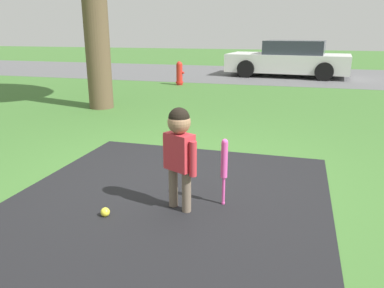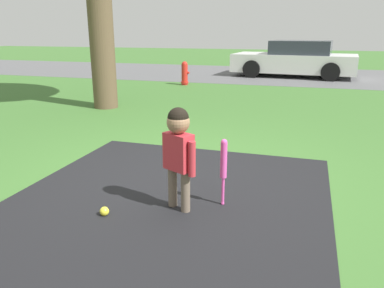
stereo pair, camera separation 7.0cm
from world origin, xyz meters
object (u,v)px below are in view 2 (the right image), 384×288
Objects in this scene: baseball_bat at (224,163)px; fire_hydrant at (185,73)px; parked_car at (295,60)px; sports_ball at (104,211)px; child at (178,145)px.

fire_hydrant is at bearing 110.80° from baseball_bat.
parked_car is (0.17, 10.85, 0.17)m from baseball_bat.
baseball_bat reaches higher than sports_ball.
parked_car reaches higher than sports_ball.
sports_ball is at bearing -151.40° from baseball_bat.
child reaches higher than baseball_bat.
baseball_bat is 8.15m from fire_hydrant.
baseball_bat is (0.37, 0.19, -0.20)m from child.
baseball_bat is at bearing 53.83° from child.
child is 11.06m from parked_car.
baseball_bat is 10.85m from parked_car.
parked_car is (0.53, 11.04, -0.02)m from child.
sports_ball is 8.37m from fire_hydrant.
baseball_bat is at bearing -69.20° from fire_hydrant.
parked_car is (1.12, 11.37, 0.55)m from sports_ball.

